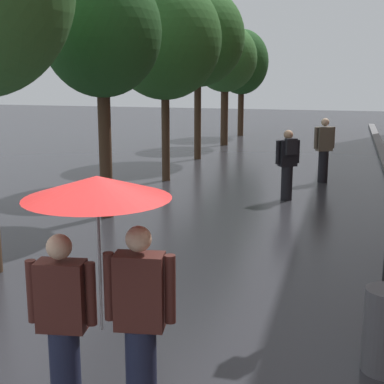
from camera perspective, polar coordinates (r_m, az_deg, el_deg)
street_tree_1 at (r=11.30m, az=-9.11°, el=15.60°), size 2.30×2.30×4.90m
street_tree_2 at (r=15.05m, az=-2.77°, el=15.14°), size 2.94×2.94×5.26m
street_tree_3 at (r=18.85m, az=0.59°, el=15.33°), size 3.03×3.03×5.56m
street_tree_4 at (r=22.53m, az=3.35°, el=13.29°), size 2.49×2.49×4.71m
street_tree_5 at (r=25.95m, az=5.03°, el=12.89°), size 2.40×2.40×4.72m
couple_under_umbrella at (r=4.64m, az=-9.28°, el=-6.62°), size 1.23×1.18×2.10m
pedestrian_walking_midground at (r=13.00m, az=9.63°, el=2.91°), size 0.51×0.45×1.60m
pedestrian_walking_far at (r=15.33m, az=13.16°, el=4.17°), size 0.52×0.39×1.70m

